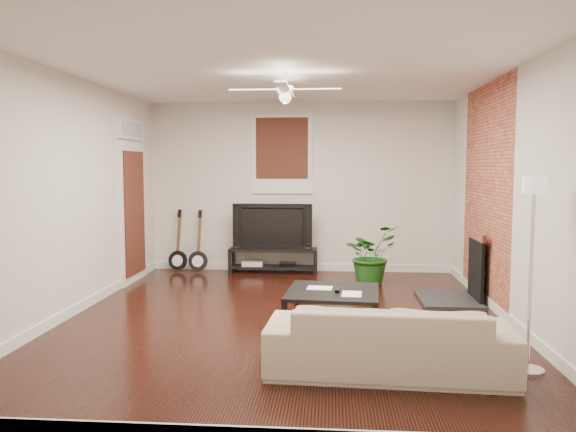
{
  "coord_description": "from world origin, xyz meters",
  "views": [
    {
      "loc": [
        0.53,
        -6.36,
        1.74
      ],
      "look_at": [
        0.0,
        0.4,
        1.15
      ],
      "focal_mm": 35.13,
      "sensor_mm": 36.0,
      "label": 1
    }
  ],
  "objects": [
    {
      "name": "room",
      "position": [
        0.0,
        0.0,
        1.4
      ],
      "size": [
        5.01,
        6.01,
        2.81
      ],
      "color": "black",
      "rests_on": "ground"
    },
    {
      "name": "sofa",
      "position": [
        1.01,
        -1.65,
        0.3
      ],
      "size": [
        2.09,
        0.9,
        0.6
      ],
      "primitive_type": "imported",
      "rotation": [
        0.0,
        0.0,
        3.09
      ],
      "color": "tan",
      "rests_on": "floor"
    },
    {
      "name": "brick_accent",
      "position": [
        2.49,
        1.0,
        1.4
      ],
      "size": [
        0.02,
        2.2,
        2.8
      ],
      "primitive_type": "cube",
      "color": "#994231",
      "rests_on": "floor"
    },
    {
      "name": "guitar_left",
      "position": [
        -2.03,
        2.75,
        0.52
      ],
      "size": [
        0.35,
        0.28,
        1.04
      ],
      "primitive_type": null,
      "rotation": [
        0.0,
        0.0,
        -0.17
      ],
      "color": "black",
      "rests_on": "floor"
    },
    {
      "name": "coffee_table",
      "position": [
        0.55,
        -0.34,
        0.2
      ],
      "size": [
        1.05,
        1.05,
        0.41
      ],
      "primitive_type": "cube",
      "rotation": [
        0.0,
        0.0,
        -0.08
      ],
      "color": "black",
      "rests_on": "floor"
    },
    {
      "name": "ceiling_fan",
      "position": [
        0.0,
        0.0,
        2.6
      ],
      "size": [
        1.24,
        1.24,
        0.32
      ],
      "primitive_type": null,
      "color": "white",
      "rests_on": "ceiling"
    },
    {
      "name": "potted_plant",
      "position": [
        1.11,
        2.01,
        0.44
      ],
      "size": [
        1.05,
        1.05,
        0.89
      ],
      "primitive_type": "imported",
      "rotation": [
        0.0,
        0.0,
        0.75
      ],
      "color": "#1B5418",
      "rests_on": "floor"
    },
    {
      "name": "window_back",
      "position": [
        -0.3,
        2.97,
        1.95
      ],
      "size": [
        1.0,
        0.06,
        1.3
      ],
      "primitive_type": "cube",
      "color": "#33150E",
      "rests_on": "wall_back"
    },
    {
      "name": "tv_stand",
      "position": [
        -0.43,
        2.78,
        0.2
      ],
      "size": [
        1.44,
        0.39,
        0.4
      ],
      "primitive_type": "cube",
      "color": "black",
      "rests_on": "floor"
    },
    {
      "name": "fireplace",
      "position": [
        2.2,
        1.0,
        0.46
      ],
      "size": [
        0.8,
        1.1,
        0.92
      ],
      "primitive_type": "cube",
      "color": "black",
      "rests_on": "floor"
    },
    {
      "name": "tv",
      "position": [
        -0.43,
        2.8,
        0.78
      ],
      "size": [
        1.29,
        0.17,
        0.74
      ],
      "primitive_type": "imported",
      "color": "black",
      "rests_on": "tv_stand"
    },
    {
      "name": "door_left",
      "position": [
        -2.46,
        1.9,
        1.25
      ],
      "size": [
        0.08,
        1.0,
        2.5
      ],
      "primitive_type": "cube",
      "color": "white",
      "rests_on": "wall_left"
    },
    {
      "name": "floor_lamp",
      "position": [
        2.2,
        -1.55,
        0.84
      ],
      "size": [
        0.29,
        0.29,
        1.67
      ],
      "primitive_type": null,
      "rotation": [
        0.0,
        0.0,
        -0.05
      ],
      "color": "silver",
      "rests_on": "floor"
    },
    {
      "name": "guitar_right",
      "position": [
        -1.68,
        2.72,
        0.52
      ],
      "size": [
        0.33,
        0.25,
        1.04
      ],
      "primitive_type": null,
      "rotation": [
        0.0,
        0.0,
        -0.06
      ],
      "color": "black",
      "rests_on": "floor"
    }
  ]
}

